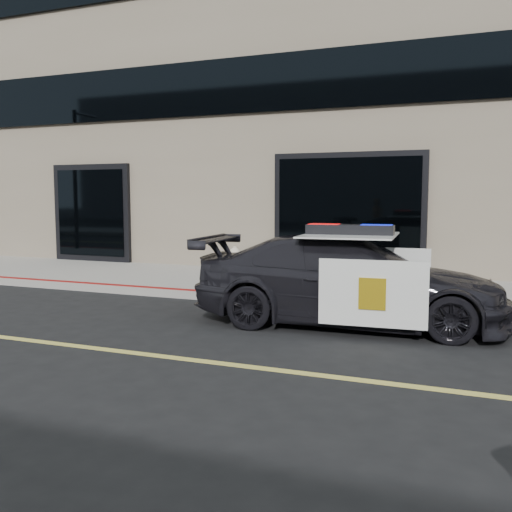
% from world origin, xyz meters
% --- Properties ---
extents(ground, '(120.00, 120.00, 0.00)m').
position_xyz_m(ground, '(0.00, 0.00, 0.00)').
color(ground, black).
rests_on(ground, ground).
extents(sidewalk_n, '(60.00, 3.50, 0.15)m').
position_xyz_m(sidewalk_n, '(0.00, 5.25, 0.07)').
color(sidewalk_n, gray).
rests_on(sidewalk_n, ground).
extents(building_n, '(60.00, 7.00, 12.00)m').
position_xyz_m(building_n, '(0.00, 10.50, 6.00)').
color(building_n, '#756856').
rests_on(building_n, ground).
extents(police_car, '(2.54, 4.82, 1.49)m').
position_xyz_m(police_car, '(0.04, 2.54, 0.67)').
color(police_car, black).
rests_on(police_car, ground).
extents(fire_hydrant, '(0.35, 0.48, 0.76)m').
position_xyz_m(fire_hydrant, '(-2.66, 4.43, 0.51)').
color(fire_hydrant, beige).
rests_on(fire_hydrant, sidewalk_n).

